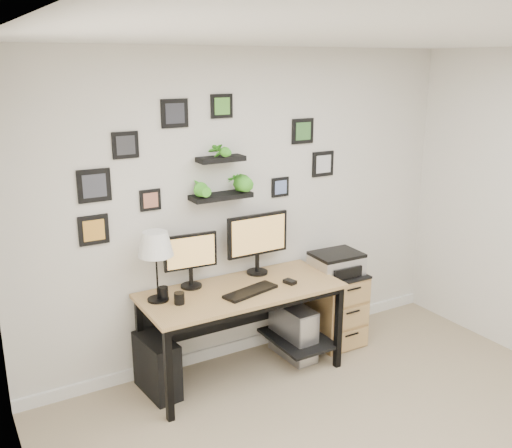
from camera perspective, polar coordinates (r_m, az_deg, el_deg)
room at (r=5.23m, az=-0.64°, el=-11.75°), size 4.00×4.00×4.00m
desk at (r=4.63m, az=-1.29°, el=-7.70°), size 1.60×0.70×0.75m
monitor_left at (r=4.51m, az=-6.56°, el=-3.25°), size 0.43×0.18×0.44m
monitor_right at (r=4.75m, az=0.16°, el=-1.48°), size 0.56×0.18×0.52m
keyboard at (r=4.46m, az=-0.55°, el=-6.76°), size 0.49×0.26×0.02m
mouse at (r=4.64m, az=3.40°, el=-5.79°), size 0.09×0.11×0.03m
table_lamp at (r=4.24m, az=-10.02°, el=-2.14°), size 0.26×0.26×0.54m
mug at (r=4.29m, az=-7.68°, el=-7.37°), size 0.08×0.08×0.09m
pen_cup at (r=4.40m, az=-9.24°, el=-6.81°), size 0.07×0.07×0.09m
pc_tower_black at (r=4.58m, az=-9.86°, el=-13.79°), size 0.25×0.47×0.45m
pc_tower_grey at (r=5.03m, az=3.77°, el=-10.65°), size 0.22×0.48×0.46m
file_cabinet at (r=5.28m, az=7.81°, el=-8.18°), size 0.43×0.53×0.67m
printer at (r=5.09m, az=8.06°, el=-3.91°), size 0.43×0.36×0.19m
wall_decor at (r=4.51m, az=-4.03°, el=5.43°), size 2.28×0.18×1.05m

